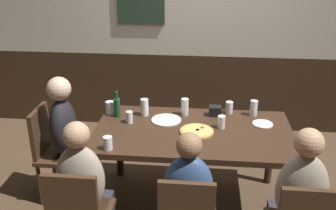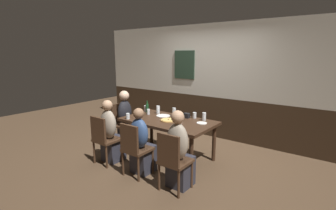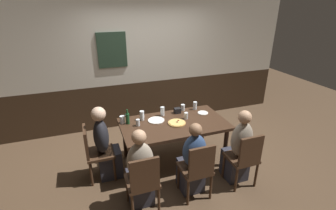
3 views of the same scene
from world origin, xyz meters
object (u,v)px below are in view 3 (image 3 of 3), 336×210
person_head_west (106,148)px  pint_glass_amber (162,112)px  chair_left_near (143,181)px  tumbler_short (141,139)px  plate_white_small (203,113)px  highball_clear (142,116)px  condiment_caddy (177,111)px  chair_right_near (245,157)px  beer_glass_tall (186,116)px  person_left_near (140,174)px  tumbler_water (122,120)px  pint_glass_pale (138,123)px  pint_glass_stout (195,106)px  person_mid_near (192,163)px  chair_mid_near (198,168)px  dining_table (174,127)px  beer_bottle_green (128,118)px  chair_head_west (95,150)px  pizza (177,123)px  person_right_near (238,151)px  plate_white_large (156,120)px  beer_glass_half (183,108)px

person_head_west → pint_glass_amber: size_ratio=7.40×
chair_left_near → pint_glass_amber: (0.66, 1.21, 0.31)m
tumbler_short → plate_white_small: size_ratio=0.60×
highball_clear → condiment_caddy: (0.65, 0.06, -0.03)m
chair_right_near → beer_glass_tall: (-0.51, 0.96, 0.29)m
chair_right_near → person_left_near: person_left_near is taller
person_head_west → plate_white_small: bearing=5.7°
tumbler_water → pint_glass_pale: tumbler_water is taller
pint_glass_stout → highball_clear: (-1.00, -0.10, 0.01)m
person_mid_near → chair_mid_near: bearing=-90.0°
dining_table → plate_white_small: size_ratio=9.45×
chair_mid_near → condiment_caddy: size_ratio=8.00×
tumbler_water → pint_glass_stout: (1.33, 0.10, 0.01)m
pint_glass_amber → beer_bottle_green: 0.62m
pint_glass_amber → pint_glass_pale: size_ratio=1.48×
pint_glass_stout → plate_white_small: (0.06, -0.20, -0.06)m
chair_mid_near → beer_glass_tall: (0.24, 0.96, 0.29)m
chair_head_west → pint_glass_amber: pint_glass_amber is taller
person_left_near → beer_glass_tall: 1.31m
person_left_near → pint_glass_pale: size_ratio=10.60×
dining_table → highball_clear: highball_clear is taller
person_left_near → pizza: bearing=41.6°
person_head_west → beer_bottle_green: 0.56m
person_left_near → pint_glass_pale: bearing=77.9°
person_mid_near → condiment_caddy: 1.13m
tumbler_water → beer_bottle_green: (0.08, -0.05, 0.04)m
chair_right_near → pint_glass_amber: bearing=124.7°
tumbler_water → person_mid_near: bearing=-51.7°
chair_right_near → pint_glass_amber: pint_glass_amber is taller
chair_right_near → pint_glass_stout: bearing=99.1°
chair_mid_near → beer_bottle_green: size_ratio=3.59×
highball_clear → beer_glass_tall: size_ratio=1.43×
tumbler_short → plate_white_small: (1.25, 0.57, -0.04)m
person_left_near → person_right_near: (1.49, -0.00, 0.01)m
person_left_near → tumbler_short: size_ratio=10.60×
person_left_near → chair_left_near: bearing=-90.0°
person_head_west → plate_white_large: bearing=11.3°
person_mid_near → pint_glass_pale: (-0.57, 0.82, 0.33)m
person_mid_near → person_left_near: size_ratio=0.96×
chair_left_near → beer_glass_half: 1.70m
highball_clear → plate_white_large: size_ratio=0.60×
chair_right_near → beer_glass_tall: bearing=117.7°
pint_glass_pale → beer_glass_half: bearing=18.9°
chair_left_near → pint_glass_stout: size_ratio=6.06×
chair_head_west → chair_right_near: size_ratio=1.00×
chair_right_near → person_head_west: 2.05m
person_mid_near → condiment_caddy: person_mid_near is taller
chair_mid_near → plate_white_small: (0.61, 1.06, 0.25)m
pizza → chair_left_near: bearing=-132.4°
beer_glass_half → pint_glass_pale: bearing=-161.1°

